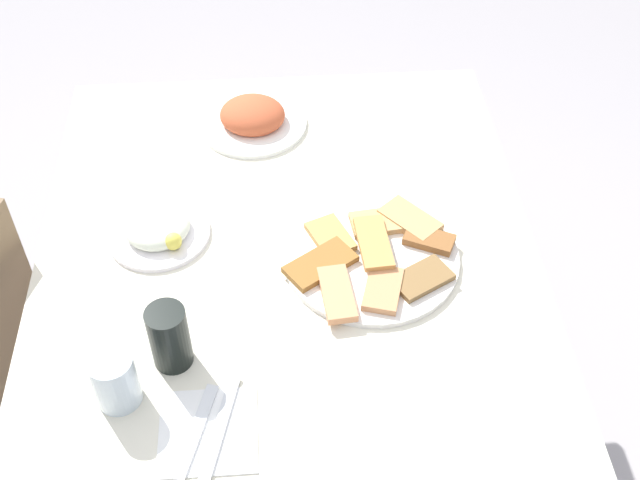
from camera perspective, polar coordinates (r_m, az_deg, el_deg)
The scene contains 10 objects.
ground_plane at distance 2.16m, azimuth -1.74°, elevation -14.62°, with size 6.00×6.00×0.00m, color #A9A3A5.
dining_table at distance 1.60m, azimuth -2.28°, elevation -2.43°, with size 1.10×0.94×0.77m.
pide_platter at distance 1.51m, azimuth 3.69°, elevation -1.12°, with size 0.33×0.33×0.04m.
salad_plate_greens at distance 1.57m, azimuth -11.31°, elevation 0.77°, with size 0.20×0.20×0.05m.
salad_plate_rice at distance 1.81m, azimuth -4.76°, elevation 8.58°, with size 0.24×0.24×0.07m.
soda_can at distance 1.34m, azimuth -10.54°, elevation -6.73°, with size 0.07×0.07×0.12m, color black.
drinking_glass at distance 1.32m, azimuth -14.23°, elevation -9.50°, with size 0.07×0.07×0.10m, color silver.
paper_napkin at distance 1.31m, azimuth -7.86°, elevation -13.18°, with size 0.15×0.15×0.00m, color white.
fork at distance 1.30m, azimuth -7.07°, elevation -13.06°, with size 0.20×0.02×0.01m, color silver.
spoon at distance 1.30m, azimuth -8.69°, elevation -13.11°, with size 0.17×0.02×0.01m, color silver.
Camera 1 is at (-1.06, 0.01, 1.89)m, focal length 45.53 mm.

